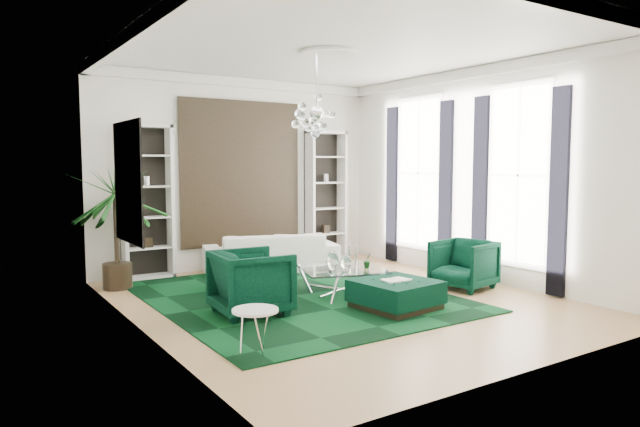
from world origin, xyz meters
TOP-DOWN VIEW (x-y plane):
  - floor at (0.00, 0.00)m, footprint 6.00×7.00m
  - ceiling at (0.00, 0.00)m, footprint 6.00×7.00m
  - wall_back at (0.00, 3.51)m, footprint 6.00×0.02m
  - wall_front at (0.00, -3.51)m, footprint 6.00×0.02m
  - wall_left at (-3.01, 0.00)m, footprint 0.02×7.00m
  - wall_right at (3.01, 0.00)m, footprint 0.02×7.00m
  - crown_molding at (0.00, 0.00)m, footprint 6.00×7.00m
  - ceiling_medallion at (0.00, 0.30)m, footprint 0.90×0.90m
  - tapestry at (0.00, 3.46)m, footprint 2.50×0.06m
  - shelving_left at (-1.95, 3.31)m, footprint 0.90×0.38m
  - shelving_right at (1.95, 3.31)m, footprint 0.90×0.38m
  - painting at (-2.97, 0.60)m, footprint 0.04×1.30m
  - window_near at (2.99, -0.90)m, footprint 0.03×1.10m
  - curtain_near_a at (2.96, -1.68)m, footprint 0.07×0.30m
  - curtain_near_b at (2.96, -0.12)m, footprint 0.07×0.30m
  - window_far at (2.99, 1.50)m, footprint 0.03×1.10m
  - curtain_far_a at (2.96, 0.72)m, footprint 0.07×0.30m
  - curtain_far_b at (2.96, 2.28)m, footprint 0.07×0.30m
  - rug at (-0.45, 0.58)m, footprint 4.20×5.00m
  - sofa at (0.26, 2.72)m, footprint 2.73×1.63m
  - armchair_left at (-1.50, 0.00)m, footprint 1.06×1.03m
  - armchair_right at (2.21, -0.46)m, footprint 1.06×1.04m
  - coffee_table at (0.25, 0.31)m, footprint 1.62×1.62m
  - ottoman_side at (-0.87, 1.39)m, footprint 1.21×1.21m
  - ottoman_front at (0.37, -0.87)m, footprint 1.15×1.15m
  - book at (0.37, -0.87)m, footprint 0.41×0.27m
  - side_table at (-2.20, -1.52)m, footprint 0.64×0.64m
  - palm at (-2.65, 2.72)m, footprint 2.07×2.07m
  - chandelier at (-0.30, 0.19)m, footprint 1.02×1.02m
  - table_plant at (0.57, 0.05)m, footprint 0.17×0.15m

SIDE VIEW (x-z plane):
  - floor at x=0.00m, z-range -0.02..0.00m
  - rug at x=-0.45m, z-range 0.00..0.02m
  - ottoman_front at x=0.37m, z-range 0.00..0.42m
  - coffee_table at x=0.25m, z-range 0.00..0.43m
  - ottoman_side at x=-0.87m, z-range 0.00..0.44m
  - side_table at x=-2.20m, z-range 0.00..0.49m
  - sofa at x=0.26m, z-range 0.00..0.75m
  - armchair_right at x=2.21m, z-range 0.00..0.82m
  - book at x=0.37m, z-range 0.42..0.45m
  - armchair_left at x=-1.50m, z-range 0.00..0.91m
  - table_plant at x=0.57m, z-range 0.43..0.68m
  - palm at x=-2.65m, z-range 0.00..2.60m
  - shelving_left at x=-1.95m, z-range 0.00..2.80m
  - shelving_right at x=1.95m, z-range 0.00..2.80m
  - curtain_near_a at x=2.96m, z-range 0.02..3.27m
  - curtain_near_b at x=2.96m, z-range 0.02..3.27m
  - curtain_far_a at x=2.96m, z-range 0.02..3.27m
  - curtain_far_b at x=2.96m, z-range 0.02..3.27m
  - painting at x=-2.97m, z-range 1.05..2.65m
  - wall_back at x=0.00m, z-range 0.00..3.80m
  - wall_front at x=0.00m, z-range 0.00..3.80m
  - wall_left at x=-3.01m, z-range 0.00..3.80m
  - wall_right at x=3.01m, z-range 0.00..3.80m
  - tapestry at x=0.00m, z-range 0.50..3.30m
  - window_near at x=2.99m, z-range 0.45..3.35m
  - window_far at x=2.99m, z-range 0.45..3.35m
  - chandelier at x=-0.30m, z-range 2.48..3.22m
  - crown_molding at x=0.00m, z-range 3.61..3.79m
  - ceiling_medallion at x=0.00m, z-range 3.75..3.79m
  - ceiling at x=0.00m, z-range 3.80..3.82m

